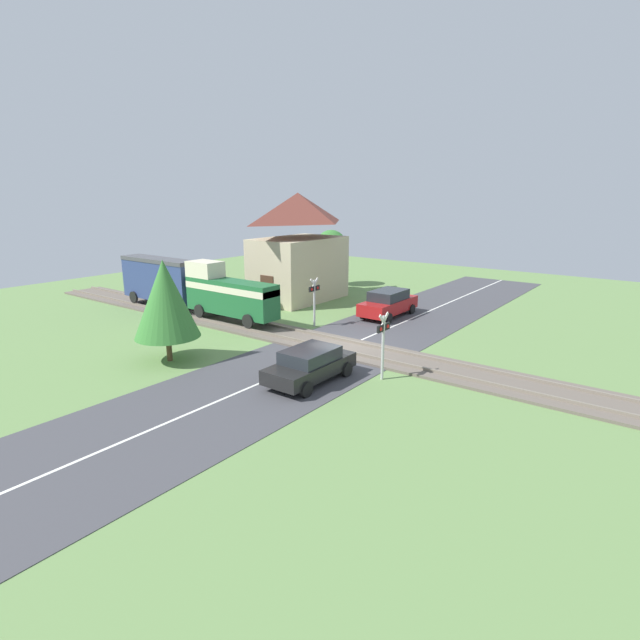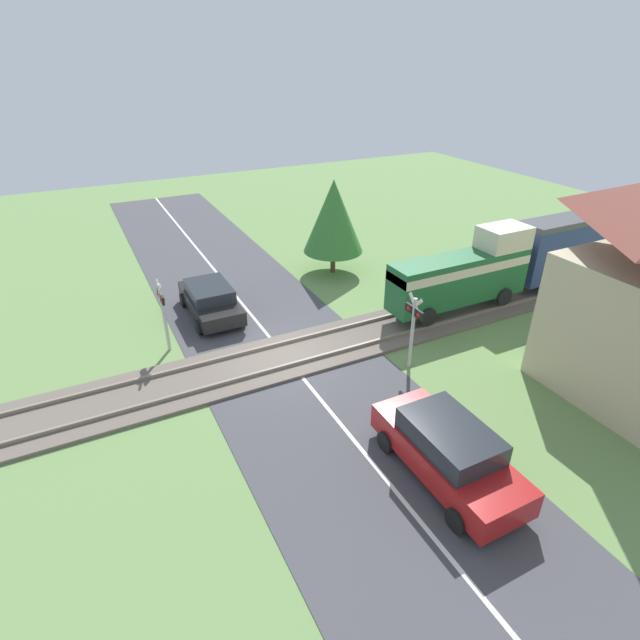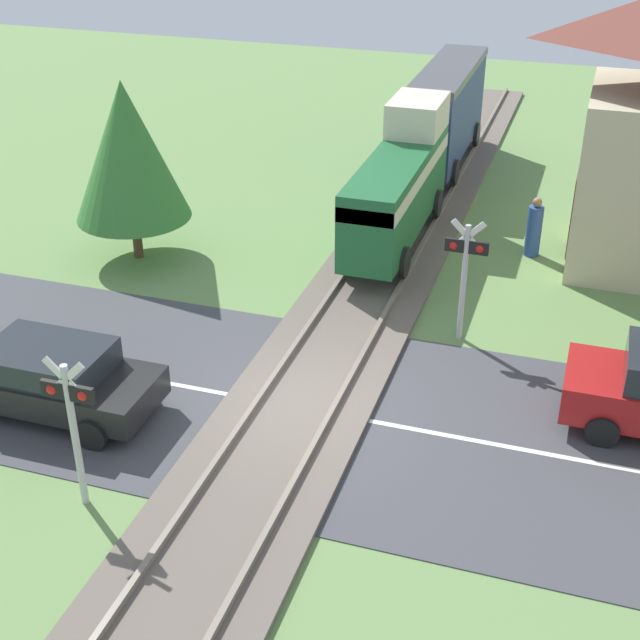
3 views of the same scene
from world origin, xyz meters
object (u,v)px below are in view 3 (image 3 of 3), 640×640
Objects in this scene: car_near_crossing at (50,377)px; crossing_signal_east_approach at (465,263)px; crossing_signal_west_approach at (71,412)px; train at (426,141)px; pedestrian_by_station at (534,229)px.

crossing_signal_east_approach is (6.78, 5.02, 1.05)m from car_near_crossing.
car_near_crossing is 1.48× the size of crossing_signal_west_approach.
crossing_signal_west_approach is (1.93, -2.14, 1.05)m from car_near_crossing.
car_near_crossing is 1.48× the size of crossing_signal_east_approach.
train is 13.27m from car_near_crossing.
pedestrian_by_station is at bearing -38.07° from train.
train is 4.64× the size of crossing_signal_west_approach.
train is at bearing 107.98° from crossing_signal_east_approach.
car_near_crossing is (-4.35, -12.49, -1.13)m from train.
crossing_signal_east_approach is 1.76× the size of pedestrian_by_station.
crossing_signal_east_approach is at bearing 36.53° from car_near_crossing.
train is 7.85m from crossing_signal_east_approach.
train is at bearing 80.59° from crossing_signal_west_approach.
pedestrian_by_station is at bearing 63.88° from crossing_signal_west_approach.
crossing_signal_west_approach is 13.34m from pedestrian_by_station.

